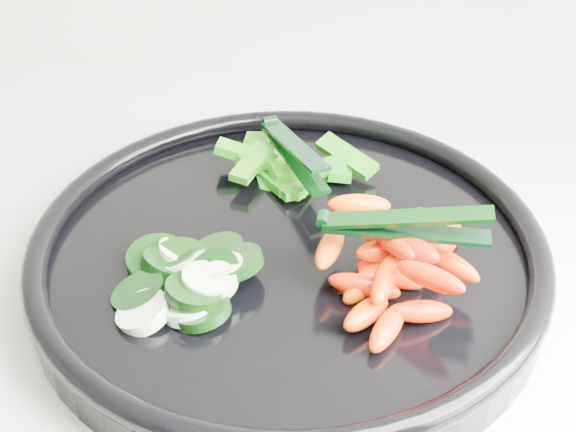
# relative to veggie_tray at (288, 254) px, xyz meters

# --- Properties ---
(veggie_tray) EXTENTS (0.48, 0.48, 0.04)m
(veggie_tray) POSITION_rel_veggie_tray_xyz_m (0.00, 0.00, 0.00)
(veggie_tray) COLOR black
(veggie_tray) RESTS_ON counter
(cucumber_pile) EXTENTS (0.11, 0.12, 0.04)m
(cucumber_pile) POSITION_rel_veggie_tray_xyz_m (-0.06, -0.04, 0.01)
(cucumber_pile) COLOR black
(cucumber_pile) RESTS_ON veggie_tray
(carrot_pile) EXTENTS (0.12, 0.16, 0.05)m
(carrot_pile) POSITION_rel_veggie_tray_xyz_m (0.07, -0.03, 0.02)
(carrot_pile) COLOR #FF4400
(carrot_pile) RESTS_ON veggie_tray
(pepper_pile) EXTENTS (0.14, 0.10, 0.04)m
(pepper_pile) POSITION_rel_veggie_tray_xyz_m (-0.01, 0.10, 0.01)
(pepper_pile) COLOR #1B720A
(pepper_pile) RESTS_ON veggie_tray
(tong_carrot) EXTENTS (0.11, 0.02, 0.02)m
(tong_carrot) POSITION_rel_veggie_tray_xyz_m (0.08, -0.03, 0.05)
(tong_carrot) COLOR black
(tong_carrot) RESTS_ON carrot_pile
(tong_pepper) EXTENTS (0.07, 0.11, 0.02)m
(tong_pepper) POSITION_rel_veggie_tray_xyz_m (-0.01, 0.10, 0.03)
(tong_pepper) COLOR black
(tong_pepper) RESTS_ON pepper_pile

